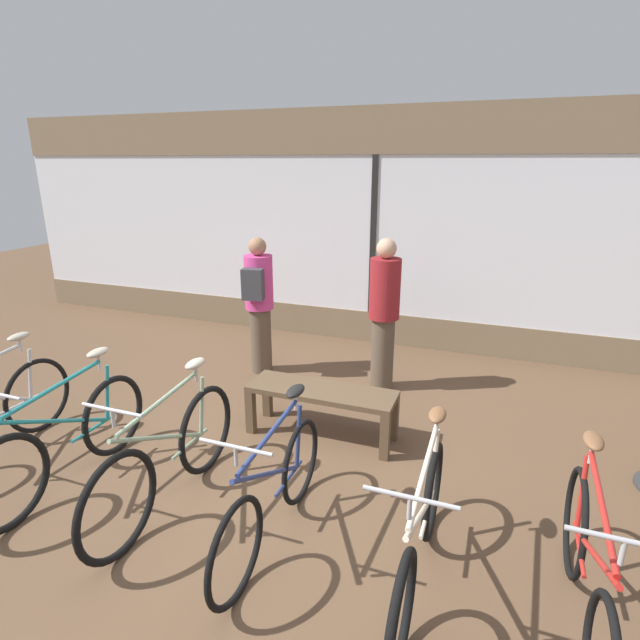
% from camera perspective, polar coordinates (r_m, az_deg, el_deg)
% --- Properties ---
extents(ground_plane, '(24.00, 24.00, 0.00)m').
position_cam_1_polar(ground_plane, '(4.21, -8.61, -19.26)').
color(ground_plane, brown).
extents(shop_back_wall, '(12.00, 0.08, 3.20)m').
position_cam_1_polar(shop_back_wall, '(6.97, 6.17, 10.37)').
color(shop_back_wall, '#7A664C').
rests_on(shop_back_wall, ground_plane).
extents(bicycle_left, '(0.46, 1.77, 1.04)m').
position_cam_1_polar(bicycle_left, '(4.55, -26.93, -12.21)').
color(bicycle_left, black).
rests_on(bicycle_left, ground_plane).
extents(bicycle_center_left, '(0.46, 1.78, 1.05)m').
position_cam_1_polar(bicycle_center_left, '(4.02, -16.94, -14.88)').
color(bicycle_center_left, black).
rests_on(bicycle_center_left, ground_plane).
extents(bicycle_center_right, '(0.46, 1.64, 1.01)m').
position_cam_1_polar(bicycle_center_right, '(3.59, -5.32, -19.06)').
color(bicycle_center_right, black).
rests_on(bicycle_center_right, ground_plane).
extents(bicycle_right, '(0.46, 1.75, 1.02)m').
position_cam_1_polar(bicycle_right, '(3.31, 11.37, -23.09)').
color(bicycle_right, black).
rests_on(bicycle_right, ground_plane).
extents(bicycle_far_right, '(0.46, 1.73, 1.03)m').
position_cam_1_polar(bicycle_far_right, '(3.34, 28.15, -24.29)').
color(bicycle_far_right, black).
rests_on(bicycle_far_right, ground_plane).
extents(display_bench, '(1.40, 0.44, 0.49)m').
position_cam_1_polar(display_bench, '(4.74, 0.17, -8.85)').
color(display_bench, brown).
rests_on(display_bench, ground_plane).
extents(customer_near_rack, '(0.46, 0.46, 1.74)m').
position_cam_1_polar(customer_near_rack, '(5.59, 7.32, 0.90)').
color(customer_near_rack, brown).
rests_on(customer_near_rack, ground_plane).
extents(customer_by_window, '(0.40, 0.53, 1.67)m').
position_cam_1_polar(customer_by_window, '(6.04, -6.98, 2.07)').
color(customer_by_window, brown).
rests_on(customer_by_window, ground_plane).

